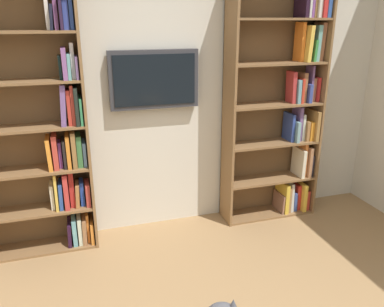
% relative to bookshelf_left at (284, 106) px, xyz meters
% --- Properties ---
extents(wall_back, '(4.52, 0.06, 2.70)m').
position_rel_bookshelf_left_xyz_m(wall_back, '(1.19, -0.17, 0.26)').
color(wall_back, beige).
rests_on(wall_back, ground).
extents(bookshelf_left, '(0.91, 0.28, 2.23)m').
position_rel_bookshelf_left_xyz_m(bookshelf_left, '(0.00, 0.00, 0.00)').
color(bookshelf_left, brown).
rests_on(bookshelf_left, ground).
extents(bookshelf_right, '(0.94, 0.28, 2.13)m').
position_rel_bookshelf_left_xyz_m(bookshelf_right, '(2.13, -0.00, -0.07)').
color(bookshelf_right, brown).
rests_on(bookshelf_right, ground).
extents(wall_mounted_tv, '(0.76, 0.07, 0.49)m').
position_rel_bookshelf_left_xyz_m(wall_mounted_tv, '(1.20, -0.09, 0.28)').
color(wall_mounted_tv, '#333338').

